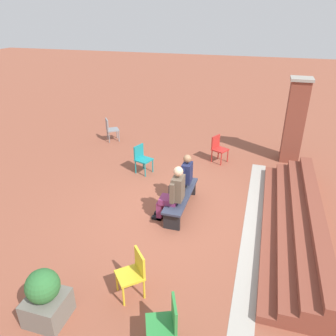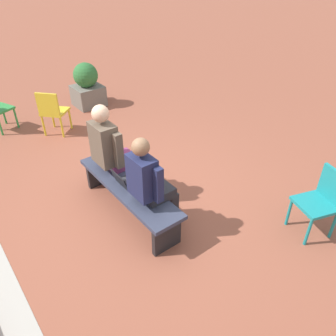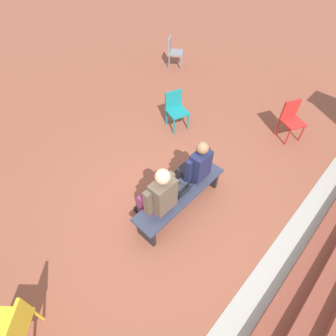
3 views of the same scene
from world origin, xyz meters
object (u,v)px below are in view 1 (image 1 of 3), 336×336
at_px(plastic_chair_near_bench_right, 166,322).
at_px(plastic_chair_near_bench_left, 134,271).
at_px(bench, 181,197).
at_px(plastic_chair_far_right, 110,128).
at_px(planter, 45,298).
at_px(laptop, 181,192).
at_px(person_adult, 173,192).
at_px(plastic_chair_far_left, 218,147).
at_px(person_student, 183,177).
at_px(plastic_chair_mid_courtyard, 142,157).

bearing_deg(plastic_chair_near_bench_right, plastic_chair_near_bench_left, -134.33).
relative_size(bench, plastic_chair_far_right, 2.14).
bearing_deg(planter, laptop, 161.11).
relative_size(laptop, plastic_chair_near_bench_left, 0.38).
relative_size(person_adult, plastic_chair_far_right, 1.64).
relative_size(plastic_chair_near_bench_left, planter, 0.89).
bearing_deg(planter, person_adult, 160.00).
height_order(laptop, planter, planter).
relative_size(person_adult, plastic_chair_far_left, 1.64).
relative_size(person_adult, laptop, 4.30).
distance_m(bench, plastic_chair_far_right, 5.25).
height_order(bench, plastic_chair_near_bench_left, plastic_chair_near_bench_left).
xyz_separation_m(person_adult, plastic_chair_near_bench_right, (3.06, 0.77, -0.25)).
height_order(person_student, plastic_chair_mid_courtyard, person_student).
xyz_separation_m(person_student, plastic_chair_far_right, (-3.37, -3.58, -0.22)).
bearing_deg(plastic_chair_mid_courtyard, laptop, 44.29).
bearing_deg(bench, planter, -18.68).
distance_m(plastic_chair_near_bench_left, plastic_chair_mid_courtyard, 4.65).
height_order(laptop, plastic_chair_near_bench_right, plastic_chair_near_bench_right).
bearing_deg(plastic_chair_mid_courtyard, planter, 4.44).
bearing_deg(person_adult, plastic_chair_far_right, -139.76).
bearing_deg(plastic_chair_far_right, planter, 18.26).
xyz_separation_m(person_student, plastic_chair_mid_courtyard, (-1.26, -1.56, -0.22)).
xyz_separation_m(plastic_chair_far_right, plastic_chair_near_bench_right, (7.29, 4.34, 0.00)).
xyz_separation_m(plastic_chair_near_bench_left, plastic_chair_near_bench_right, (0.78, 0.80, 0.00)).
distance_m(plastic_chair_near_bench_left, plastic_chair_far_right, 7.41).
relative_size(person_student, plastic_chair_near_bench_left, 1.54).
xyz_separation_m(person_adult, plastic_chair_mid_courtyard, (-2.11, -1.55, -0.25)).
bearing_deg(person_student, plastic_chair_far_right, -133.26).
bearing_deg(plastic_chair_near_bench_right, laptop, -168.94).
relative_size(person_student, laptop, 4.05).
bearing_deg(plastic_chair_near_bench_left, plastic_chair_far_left, 174.89).
height_order(plastic_chair_mid_courtyard, planter, planter).
xyz_separation_m(bench, plastic_chair_near_bench_right, (3.51, 0.70, 0.13)).
bearing_deg(planter, person_student, 163.97).
bearing_deg(planter, plastic_chair_far_left, 166.30).
bearing_deg(plastic_chair_far_right, plastic_chair_far_left, 80.33).
height_order(plastic_chair_near_bench_left, plastic_chair_far_right, same).
bearing_deg(laptop, person_student, -169.62).
relative_size(laptop, plastic_chair_mid_courtyard, 0.38).
distance_m(plastic_chair_far_right, plastic_chair_far_left, 4.12).
bearing_deg(person_adult, laptop, 169.47).
height_order(person_adult, planter, person_adult).
relative_size(plastic_chair_far_left, plastic_chair_near_bench_right, 1.00).
xyz_separation_m(laptop, plastic_chair_near_bench_left, (2.72, -0.12, -0.02)).
xyz_separation_m(person_student, laptop, (0.42, 0.08, -0.20)).
xyz_separation_m(bench, plastic_chair_far_left, (-3.09, 0.41, 0.13)).
bearing_deg(person_student, plastic_chair_far_left, 169.87).
bearing_deg(plastic_chair_mid_courtyard, person_adult, 36.32).
bearing_deg(plastic_chair_mid_courtyard, plastic_chair_far_left, 124.89).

